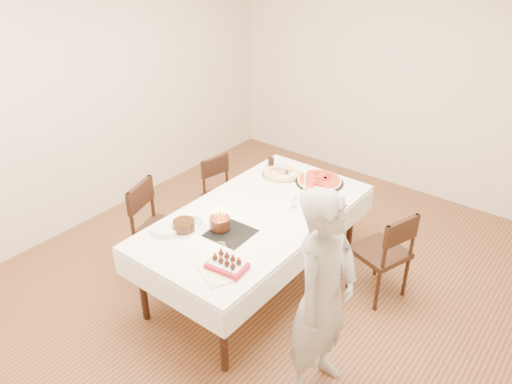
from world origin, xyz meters
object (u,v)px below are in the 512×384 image
Objects in this scene: chair_left_savory at (226,196)px; chair_right_savory at (380,252)px; pizza_pepperoni at (320,181)px; pasta_bowl at (321,204)px; person at (323,297)px; birthday_cake at (220,219)px; chair_left_dessert at (163,231)px; pizza_white at (281,173)px; dining_table at (256,249)px; cola_glass at (271,163)px; taper_candle at (305,186)px; strawberry_box at (227,265)px; layer_cake at (184,226)px.

chair_right_savory is at bearing -167.41° from chair_left_savory.
pasta_bowl is at bearing -57.06° from pizza_pepperoni.
pasta_bowl is at bearing 32.54° from person.
birthday_cake is at bearing -121.39° from pasta_bowl.
chair_left_dessert is 5.52× the size of birthday_cake.
chair_right_savory is at bearing -7.16° from pizza_white.
birthday_cake reaches higher than chair_left_dessert.
dining_table is 2.47× the size of chair_right_savory.
chair_left_dessert reaches higher than chair_left_savory.
chair_right_savory is at bearing -168.48° from chair_left_dessert.
cola_glass is (-0.41, 0.77, 0.43)m from dining_table.
pizza_pepperoni is (0.13, 0.81, 0.40)m from dining_table.
chair_left_dessert reaches higher than cola_glass.
strawberry_box is at bearing -85.78° from taper_candle.
chair_right_savory is 2.25× the size of pizza_white.
dining_table is 5.56× the size of pizza_white.
person is 4.81× the size of taper_candle.
chair_left_savory is at bearing 58.87° from person.
layer_cake is (0.12, -1.33, -0.01)m from cola_glass.
pasta_bowl is (0.26, -0.40, 0.02)m from pizza_pepperoni.
chair_left_savory is 4.77× the size of birthday_cake.
chair_left_savory is 1.27m from pasta_bowl.
chair_left_dessert is 1.45m from pasta_bowl.
chair_left_dessert is at bearing -177.34° from birthday_cake.
taper_candle reaches higher than pizza_white.
pizza_pepperoni is 0.44m from taper_candle.
person reaches higher than pasta_bowl.
chair_left_savory is 2.40× the size of taper_candle.
dining_table is 7.60× the size of strawberry_box.
pizza_pepperoni is at bearing 4.59° from cola_glass.
pizza_white is (0.53, 1.11, 0.31)m from chair_left_dessert.
chair_right_savory is 1.89× the size of pizza_pepperoni.
chair_right_savory reaches higher than dining_table.
chair_left_savory is at bearing 129.49° from birthday_cake.
person reaches higher than pizza_pepperoni.
chair_left_dessert is at bearing 162.98° from strawberry_box.
cola_glass is 1.18m from birthday_cake.
taper_candle is at bearing -178.87° from pasta_bowl.
person is at bearing -12.13° from birthday_cake.
chair_right_savory is 1.22m from pizza_white.
chair_left_savory is at bearing -162.85° from pizza_pepperoni.
pizza_pepperoni is (-0.79, 0.25, 0.34)m from chair_right_savory.
chair_left_dessert is at bearing 103.75° from chair_left_savory.
layer_cake is 0.29m from birthday_cake.
pizza_white is (0.57, 0.19, 0.37)m from chair_left_savory.
chair_left_dessert is 3.27× the size of strawberry_box.
chair_left_savory is 1.23m from birthday_cake.
pizza_white is (-1.28, 1.32, -0.03)m from person.
strawberry_box reaches higher than dining_table.
person is 1.31m from taper_candle.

